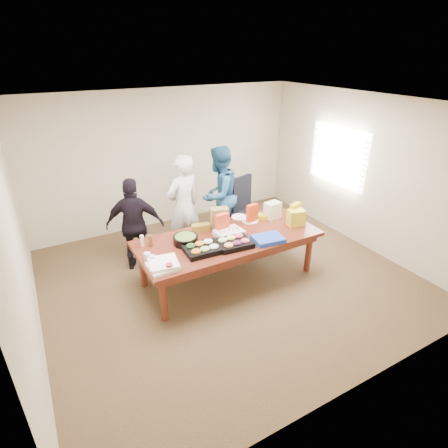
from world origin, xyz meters
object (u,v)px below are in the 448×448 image
person_right (219,195)px  sheet_cake (229,233)px  conference_table (228,258)px  office_chair (247,213)px  person_center (184,206)px  salad_bowl (186,240)px

person_right → sheet_cake: size_ratio=4.31×
person_right → sheet_cake: 1.31m
conference_table → office_chair: 1.34m
conference_table → office_chair: office_chair is taller
person_center → salad_bowl: bearing=52.9°
person_right → salad_bowl: 1.64m
office_chair → sheet_cake: 1.27m
salad_bowl → office_chair: bearing=27.0°
office_chair → salad_bowl: (-1.59, -0.81, 0.23)m
office_chair → sheet_cake: size_ratio=2.78×
person_right → person_center: bearing=-14.6°
conference_table → person_center: bearing=103.6°
conference_table → sheet_cake: 0.42m
office_chair → salad_bowl: bearing=-169.3°
office_chair → person_center: 1.25m
conference_table → salad_bowl: salad_bowl is taller
conference_table → person_center: 1.24m
person_right → sheet_cake: (-0.48, -1.21, -0.12)m
office_chair → person_center: bearing=156.1°
conference_table → person_center: size_ratio=1.55×
conference_table → office_chair: bearing=44.8°
office_chair → sheet_cake: office_chair is taller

